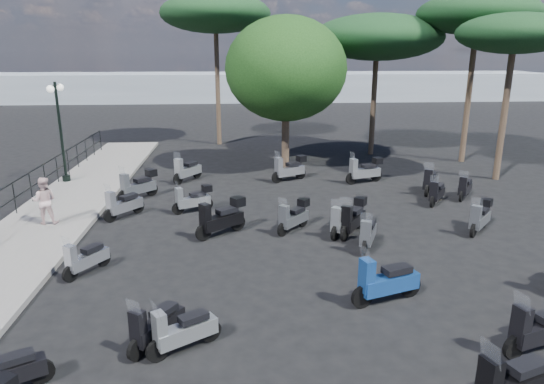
{
  "coord_description": "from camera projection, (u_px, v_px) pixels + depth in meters",
  "views": [
    {
      "loc": [
        -0.19,
        -11.47,
        5.54
      ],
      "look_at": [
        0.87,
        3.24,
        1.2
      ],
      "focal_mm": 32.0,
      "sensor_mm": 36.0,
      "label": 1
    }
  ],
  "objects": [
    {
      "name": "ground",
      "position": [
        247.0,
        272.0,
        12.55
      ],
      "size": [
        120.0,
        120.0,
        0.0
      ],
      "primitive_type": "plane",
      "color": "black",
      "rests_on": "ground"
    },
    {
      "name": "sidewalk",
      "position": [
        35.0,
        234.0,
        14.95
      ],
      "size": [
        3.0,
        30.0,
        0.15
      ],
      "primitive_type": "cube",
      "color": "slate",
      "rests_on": "ground"
    },
    {
      "name": "lamp_post_2",
      "position": [
        60.0,
        126.0,
        20.05
      ],
      "size": [
        0.35,
        1.22,
        4.15
      ],
      "rotation": [
        0.0,
        0.0,
        -0.06
      ],
      "color": "black",
      "rests_on": "sidewalk"
    },
    {
      "name": "pedestrian_far",
      "position": [
        44.0,
        201.0,
        15.44
      ],
      "size": [
        0.8,
        0.66,
        1.53
      ],
      "primitive_type": "imported",
      "rotation": [
        0.0,
        0.0,
        3.25
      ],
      "color": "beige",
      "rests_on": "sidewalk"
    },
    {
      "name": "scooter_2",
      "position": [
        3.0,
        373.0,
        7.99
      ],
      "size": [
        1.35,
        0.84,
        1.19
      ],
      "rotation": [
        0.0,
        0.0,
        2.07
      ],
      "color": "black",
      "rests_on": "ground"
    },
    {
      "name": "scooter_3",
      "position": [
        86.0,
        259.0,
        12.35
      ],
      "size": [
        0.91,
        1.31,
        1.19
      ],
      "rotation": [
        0.0,
        0.0,
        2.57
      ],
      "color": "black",
      "rests_on": "ground"
    },
    {
      "name": "scooter_4",
      "position": [
        123.0,
        205.0,
        16.49
      ],
      "size": [
        1.13,
        1.35,
        1.32
      ],
      "rotation": [
        0.0,
        0.0,
        2.46
      ],
      "color": "black",
      "rests_on": "ground"
    },
    {
      "name": "scooter_5",
      "position": [
        138.0,
        186.0,
        18.56
      ],
      "size": [
        1.36,
        1.38,
        1.4
      ],
      "rotation": [
        0.0,
        0.0,
        2.37
      ],
      "color": "black",
      "rests_on": "ground"
    },
    {
      "name": "scooter_7",
      "position": [
        182.0,
        332.0,
        9.14
      ],
      "size": [
        1.37,
        0.93,
        1.24
      ],
      "rotation": [
        0.0,
        0.0,
        2.13
      ],
      "color": "black",
      "rests_on": "ground"
    },
    {
      "name": "scooter_8",
      "position": [
        156.0,
        326.0,
        9.32
      ],
      "size": [
        0.97,
        1.35,
        1.24
      ],
      "rotation": [
        0.0,
        0.0,
        2.55
      ],
      "color": "black",
      "rests_on": "ground"
    },
    {
      "name": "scooter_9",
      "position": [
        221.0,
        218.0,
        14.9
      ],
      "size": [
        1.55,
        1.27,
        1.46
      ],
      "rotation": [
        0.0,
        0.0,
        2.23
      ],
      "color": "black",
      "rests_on": "ground"
    },
    {
      "name": "scooter_10",
      "position": [
        193.0,
        200.0,
        17.08
      ],
      "size": [
        1.42,
        0.85,
        1.21
      ],
      "rotation": [
        0.0,
        0.0,
        2.02
      ],
      "color": "black",
      "rests_on": "ground"
    },
    {
      "name": "scooter_11",
      "position": [
        187.0,
        171.0,
        21.06
      ],
      "size": [
        1.13,
        1.51,
        1.41
      ],
      "rotation": [
        0.0,
        0.0,
        2.53
      ],
      "color": "black",
      "rests_on": "ground"
    },
    {
      "name": "scooter_14",
      "position": [
        386.0,
        282.0,
        10.92
      ],
      "size": [
        1.77,
        0.84,
        1.46
      ],
      "rotation": [
        0.0,
        0.0,
        1.9
      ],
      "color": "black",
      "rests_on": "ground"
    },
    {
      "name": "scooter_15",
      "position": [
        293.0,
        217.0,
        15.29
      ],
      "size": [
        1.15,
        1.25,
        1.24
      ],
      "rotation": [
        0.0,
        0.0,
        2.41
      ],
      "color": "black",
      "rests_on": "ground"
    },
    {
      "name": "scooter_16",
      "position": [
        353.0,
        218.0,
        15.0
      ],
      "size": [
        1.13,
        1.51,
        1.38
      ],
      "rotation": [
        0.0,
        0.0,
        2.54
      ],
      "color": "black",
      "rests_on": "ground"
    },
    {
      "name": "scooter_17",
      "position": [
        289.0,
        169.0,
        21.16
      ],
      "size": [
        1.6,
        1.05,
        1.41
      ],
      "rotation": [
        0.0,
        0.0,
        2.08
      ],
      "color": "black",
      "rests_on": "ground"
    },
    {
      "name": "scooter_20",
      "position": [
        541.0,
        328.0,
        9.13
      ],
      "size": [
        1.65,
        0.76,
        1.35
      ],
      "rotation": [
        0.0,
        0.0,
        1.88
      ],
      "color": "black",
      "rests_on": "ground"
    },
    {
      "name": "scooter_21",
      "position": [
        368.0,
        234.0,
        13.96
      ],
      "size": [
        0.8,
        1.48,
        1.25
      ],
      "rotation": [
        0.0,
        0.0,
        2.73
      ],
      "color": "black",
      "rests_on": "ground"
    },
    {
      "name": "scooter_22",
      "position": [
        342.0,
        221.0,
        14.99
      ],
      "size": [
        1.02,
        1.4,
        1.3
      ],
      "rotation": [
        0.0,
        0.0,
        2.54
      ],
      "color": "black",
      "rests_on": "ground"
    },
    {
      "name": "scooter_23",
      "position": [
        365.0,
        171.0,
        20.84
      ],
      "size": [
        1.71,
        0.83,
        1.41
      ],
      "rotation": [
        0.0,
        0.0,
        1.9
      ],
      "color": "black",
      "rests_on": "ground"
    },
    {
      "name": "scooter_27",
      "position": [
        480.0,
        218.0,
        15.21
      ],
      "size": [
        1.19,
        1.28,
        1.27
      ],
      "rotation": [
        0.0,
        0.0,
        2.4
      ],
      "color": "black",
      "rests_on": "ground"
    },
    {
      "name": "scooter_28",
      "position": [
        430.0,
        181.0,
        19.37
      ],
      "size": [
        1.01,
        1.54,
        1.38
      ],
      "rotation": [
        0.0,
        0.0,
        2.61
      ],
      "color": "black",
      "rests_on": "ground"
    },
    {
      "name": "scooter_29",
      "position": [
        437.0,
        193.0,
        18.0
      ],
      "size": [
        0.99,
        1.28,
        1.21
      ],
      "rotation": [
        0.0,
        0.0,
        2.51
      ],
      "color": "black",
      "rests_on": "ground"
    },
    {
      "name": "scooter_30",
      "position": [
        465.0,
        188.0,
        18.67
      ],
      "size": [
        0.99,
        1.28,
        1.21
      ],
      "rotation": [
        0.0,
        0.0,
        2.51
      ],
      "color": "black",
      "rests_on": "ground"
    },
    {
      "name": "broadleaf_tree",
      "position": [
        286.0,
        69.0,
        21.95
      ],
      "size": [
        5.53,
        5.53,
        7.05
      ],
      "color": "#38281E",
      "rests_on": "ground"
    },
    {
      "name": "pine_0",
      "position": [
        377.0,
        38.0,
        25.02
      ],
      "size": [
        6.78,
        6.78,
        7.34
      ],
      "color": "#38281E",
      "rests_on": "ground"
    },
    {
      "name": "pine_1",
      "position": [
        478.0,
        14.0,
        22.99
      ],
      "size": [
        5.72,
        5.72,
        8.19
      ],
      "color": "#38281E",
      "rests_on": "ground"
    },
    {
      "name": "pine_2",
      "position": [
        215.0,
        14.0,
        27.49
      ],
      "size": [
        6.32,
        6.32,
        8.63
      ],
      "color": "#38281E",
      "rests_on": "ground"
    },
    {
      "name": "pine_3",
      "position": [
        515.0,
        34.0,
        19.85
      ],
      "size": [
        4.74,
        4.74,
        7.01
      ],
      "color": "#38281E",
      "rests_on": "ground"
    },
    {
      "name": "distant_hills",
      "position": [
        238.0,
        87.0,
        55.18
      ],
      "size": [
        70.0,
        8.0,
        3.0
      ],
      "primitive_type": "cube",
      "color": "gray",
      "rests_on": "ground"
    }
  ]
}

